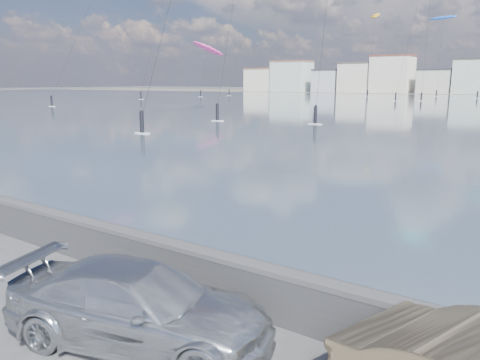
% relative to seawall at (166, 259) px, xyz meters
% --- Properties ---
extents(ground, '(700.00, 700.00, 0.00)m').
position_rel_seawall_xyz_m(ground, '(0.00, -2.70, -0.58)').
color(ground, '#333335').
rests_on(ground, ground).
extents(seawall, '(400.00, 0.36, 1.08)m').
position_rel_seawall_xyz_m(seawall, '(0.00, 0.00, 0.00)').
color(seawall, '#28282B').
rests_on(seawall, ground).
extents(car_silver, '(4.89, 3.04, 1.32)m').
position_rel_seawall_xyz_m(car_silver, '(1.19, -1.91, 0.08)').
color(car_silver, '#B3B7BA').
rests_on(car_silver, ground).
extents(kitesurfer_2, '(7.31, 18.84, 27.12)m').
position_rel_seawall_xyz_m(kitesurfer_2, '(-47.06, 147.06, 24.29)').
color(kitesurfer_2, '#BF8C19').
rests_on(kitesurfer_2, ground).
extents(kitesurfer_4, '(9.21, 11.76, 17.23)m').
position_rel_seawall_xyz_m(kitesurfer_4, '(-85.59, 109.40, 13.58)').
color(kitesurfer_4, '#E5338C').
rests_on(kitesurfer_4, ground).
extents(kitesurfer_5, '(9.82, 16.57, 24.96)m').
position_rel_seawall_xyz_m(kitesurfer_5, '(-28.61, 157.12, 23.33)').
color(kitesurfer_5, blue).
rests_on(kitesurfer_5, ground).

